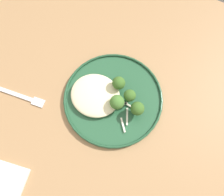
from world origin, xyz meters
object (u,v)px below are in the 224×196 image
(dinner_plate, at_px, (112,99))
(seared_scallop_center_golden, at_px, (81,104))
(broccoli_floret_rear_charred, at_px, (118,83))
(seared_scallop_left_edge, at_px, (109,90))
(seared_scallop_large_seared, at_px, (90,91))
(broccoli_floret_front_edge, at_px, (130,96))
(dinner_fork, at_px, (18,95))
(seared_scallop_tiny_bay, at_px, (90,106))
(seared_scallop_on_noodles, at_px, (103,96))
(broccoli_floret_tall_stalk, at_px, (117,102))
(broccoli_floret_near_rim, at_px, (137,109))

(dinner_plate, height_order, seared_scallop_center_golden, seared_scallop_center_golden)
(broccoli_floret_rear_charred, bearing_deg, seared_scallop_left_edge, 47.26)
(seared_scallop_large_seared, xyz_separation_m, broccoli_floret_front_edge, (-0.11, -0.03, 0.02))
(seared_scallop_large_seared, distance_m, dinner_fork, 0.22)
(seared_scallop_tiny_bay, height_order, broccoli_floret_rear_charred, broccoli_floret_rear_charred)
(seared_scallop_on_noodles, xyz_separation_m, seared_scallop_center_golden, (0.05, 0.05, -0.00))
(seared_scallop_tiny_bay, bearing_deg, seared_scallop_large_seared, -60.94)
(seared_scallop_large_seared, bearing_deg, broccoli_floret_tall_stalk, 177.52)
(seared_scallop_center_golden, bearing_deg, broccoli_floret_front_edge, -146.88)
(seared_scallop_tiny_bay, xyz_separation_m, broccoli_floret_front_edge, (-0.09, -0.07, 0.02))
(seared_scallop_on_noodles, distance_m, broccoli_floret_near_rim, 0.11)
(seared_scallop_center_golden, bearing_deg, dinner_plate, -142.12)
(seared_scallop_left_edge, bearing_deg, dinner_plate, 138.76)
(broccoli_floret_front_edge, bearing_deg, seared_scallop_on_noodles, 22.12)
(dinner_plate, bearing_deg, seared_scallop_on_noodles, 18.05)
(dinner_plate, xyz_separation_m, seared_scallop_tiny_bay, (0.04, 0.05, 0.01))
(broccoli_floret_near_rim, xyz_separation_m, broccoli_floret_rear_charred, (0.08, -0.04, 0.00))
(seared_scallop_tiny_bay, relative_size, broccoli_floret_near_rim, 0.50)
(seared_scallop_left_edge, distance_m, broccoli_floret_front_edge, 0.07)
(seared_scallop_tiny_bay, xyz_separation_m, broccoli_floret_near_rim, (-0.12, -0.05, 0.02))
(seared_scallop_on_noodles, distance_m, dinner_fork, 0.26)
(broccoli_floret_near_rim, xyz_separation_m, dinner_fork, (0.34, 0.11, -0.04))
(dinner_plate, relative_size, seared_scallop_large_seared, 9.43)
(seared_scallop_left_edge, height_order, dinner_fork, seared_scallop_left_edge)
(seared_scallop_left_edge, bearing_deg, broccoli_floret_near_rim, 167.59)
(seared_scallop_left_edge, relative_size, seared_scallop_large_seared, 0.77)
(seared_scallop_center_golden, height_order, dinner_fork, seared_scallop_center_golden)
(seared_scallop_center_golden, height_order, broccoli_floret_near_rim, broccoli_floret_near_rim)
(seared_scallop_on_noodles, bearing_deg, dinner_fork, 24.37)
(seared_scallop_tiny_bay, relative_size, seared_scallop_large_seared, 0.91)
(seared_scallop_center_golden, xyz_separation_m, broccoli_floret_rear_charred, (-0.07, -0.09, 0.03))
(dinner_plate, height_order, seared_scallop_large_seared, seared_scallop_large_seared)
(seared_scallop_left_edge, height_order, seared_scallop_on_noodles, same)
(dinner_fork, bearing_deg, seared_scallop_center_golden, -162.68)
(broccoli_floret_rear_charred, height_order, broccoli_floret_tall_stalk, same)
(seared_scallop_tiny_bay, relative_size, broccoli_floret_front_edge, 0.51)
(dinner_plate, bearing_deg, seared_scallop_tiny_bay, 48.26)
(seared_scallop_large_seared, bearing_deg, seared_scallop_tiny_bay, 119.06)
(seared_scallop_on_noodles, bearing_deg, broccoli_floret_tall_stalk, 173.83)
(dinner_plate, xyz_separation_m, seared_scallop_large_seared, (0.07, 0.01, 0.01))
(dinner_plate, xyz_separation_m, broccoli_floret_tall_stalk, (-0.02, 0.01, 0.04))
(dinner_plate, height_order, seared_scallop_tiny_bay, seared_scallop_tiny_bay)
(seared_scallop_large_seared, bearing_deg, seared_scallop_left_edge, -150.23)
(broccoli_floret_rear_charred, distance_m, broccoli_floret_front_edge, 0.05)
(seared_scallop_tiny_bay, distance_m, dinner_fork, 0.22)
(dinner_plate, xyz_separation_m, seared_scallop_center_golden, (0.07, 0.06, 0.01))
(broccoli_floret_near_rim, bearing_deg, seared_scallop_on_noodles, 2.08)
(dinner_fork, bearing_deg, broccoli_floret_tall_stalk, -160.21)
(seared_scallop_tiny_bay, bearing_deg, seared_scallop_center_golden, 12.39)
(seared_scallop_on_noodles, height_order, seared_scallop_tiny_bay, seared_scallop_on_noodles)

